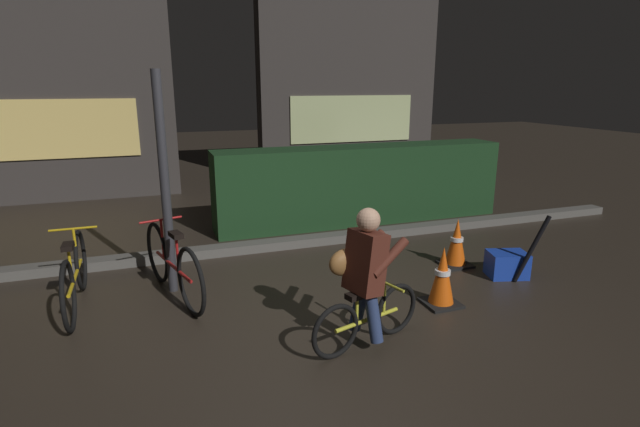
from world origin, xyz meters
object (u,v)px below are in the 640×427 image
at_px(cyclist, 364,278).
at_px(closed_umbrella, 532,249).
at_px(parked_bike_left_mid, 75,275).
at_px(blue_crate, 507,264).
at_px(street_post, 165,186).
at_px(traffic_cone_far, 457,243).
at_px(traffic_cone_near, 442,277).
at_px(parked_bike_center_left, 173,265).

distance_m(cyclist, closed_umbrella, 2.45).
bearing_deg(parked_bike_left_mid, blue_crate, -99.57).
relative_size(street_post, cyclist, 1.90).
xyz_separation_m(traffic_cone_far, cyclist, (-1.90, -1.38, 0.34)).
relative_size(traffic_cone_near, cyclist, 0.50).
bearing_deg(traffic_cone_far, blue_crate, -54.98).
distance_m(street_post, cyclist, 2.39).
distance_m(parked_bike_center_left, traffic_cone_far, 3.41).
bearing_deg(traffic_cone_far, parked_bike_left_mid, 176.51).
bearing_deg(traffic_cone_far, traffic_cone_near, -131.30).
xyz_separation_m(parked_bike_left_mid, parked_bike_center_left, (0.95, -0.06, 0.01)).
xyz_separation_m(cyclist, closed_umbrella, (2.36, 0.62, -0.22)).
bearing_deg(closed_umbrella, parked_bike_left_mid, -158.20).
relative_size(street_post, closed_umbrella, 2.79).
relative_size(traffic_cone_far, closed_umbrella, 0.72).
bearing_deg(parked_bike_left_mid, parked_bike_center_left, -93.58).
distance_m(blue_crate, closed_umbrella, 0.37).
height_order(parked_bike_center_left, traffic_cone_far, parked_bike_center_left).
relative_size(parked_bike_left_mid, traffic_cone_far, 2.77).
xyz_separation_m(parked_bike_left_mid, blue_crate, (4.71, -0.78, -0.20)).
distance_m(traffic_cone_near, blue_crate, 1.24).
bearing_deg(traffic_cone_near, parked_bike_left_mid, 161.61).
bearing_deg(parked_bike_left_mid, traffic_cone_near, -108.57).
relative_size(parked_bike_left_mid, blue_crate, 3.83).
bearing_deg(blue_crate, parked_bike_center_left, 169.12).
height_order(cyclist, closed_umbrella, cyclist).
height_order(street_post, cyclist, street_post).
height_order(street_post, parked_bike_center_left, street_post).
distance_m(parked_bike_left_mid, cyclist, 2.96).
height_order(street_post, parked_bike_left_mid, street_post).
relative_size(street_post, parked_bike_center_left, 1.39).
height_order(parked_bike_left_mid, parked_bike_center_left, parked_bike_center_left).
xyz_separation_m(street_post, traffic_cone_far, (3.41, -0.39, -0.89)).
bearing_deg(cyclist, traffic_cone_near, 6.10).
distance_m(parked_bike_left_mid, parked_bike_center_left, 0.95).
bearing_deg(traffic_cone_near, street_post, 153.47).
bearing_deg(closed_umbrella, cyclist, -131.48).
bearing_deg(traffic_cone_near, blue_crate, 18.97).
distance_m(traffic_cone_near, traffic_cone_far, 1.22).
relative_size(parked_bike_center_left, closed_umbrella, 2.00).
height_order(traffic_cone_far, closed_umbrella, closed_umbrella).
bearing_deg(cyclist, parked_bike_left_mid, 129.12).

